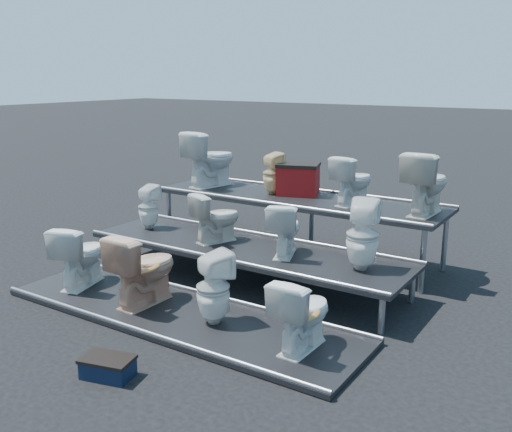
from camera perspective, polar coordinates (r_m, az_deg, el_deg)
The scene contains 18 objects.
ground at distance 7.27m, azimuth -1.05°, elevation -6.57°, with size 80.00×80.00×0.00m, color black.
tier_front at distance 6.30m, azimuth -7.77°, elevation -9.76°, with size 4.20×1.20×0.06m, color black.
tier_mid at distance 7.19m, azimuth -1.06°, elevation -4.86°, with size 4.20×1.20×0.46m, color black.
tier_back at distance 8.20m, azimuth 4.03°, elevation -1.05°, with size 4.20×1.20×0.86m, color black.
toilet_0 at distance 7.19m, azimuth -17.14°, elevation -3.73°, with size 0.43×0.75×0.76m, color silver.
toilet_1 at distance 6.45m, azimuth -11.17°, elevation -5.12°, with size 0.46×0.81×0.82m, color tan.
toilet_2 at distance 5.86m, azimuth -4.28°, elevation -7.17°, with size 0.35×0.35×0.77m, color silver.
toilet_3 at distance 5.36m, azimuth 4.64°, elevation -9.61°, with size 0.40×0.70×0.71m, color silver.
toilet_4 at distance 8.03m, azimuth -10.70°, elevation 0.89°, with size 0.27×0.28×0.61m, color silver.
toilet_5 at distance 7.29m, azimuth -3.99°, elevation -0.13°, with size 0.36×0.63×0.64m, color beige.
toilet_6 at distance 6.74m, azimuth 2.88°, elevation -1.27°, with size 0.36×0.63×0.64m, color silver.
toilet_7 at distance 6.31m, azimuth 10.60°, elevation -1.89°, with size 0.35×0.36×0.79m, color silver.
toilet_8 at distance 8.85m, azimuth -4.61°, elevation 5.73°, with size 0.48×0.84×0.85m, color silver.
toilet_9 at distance 8.24m, azimuth 1.64°, elevation 4.28°, with size 0.27×0.28×0.60m, color beige.
toilet_10 at distance 7.67m, azimuth 9.65°, elevation 3.54°, with size 0.37×0.64×0.66m, color silver.
toilet_11 at distance 7.33m, azimuth 16.65°, elevation 3.20°, with size 0.44×0.77×0.79m, color beige.
red_crate at distance 8.24m, azimuth 4.24°, elevation 3.55°, with size 0.57×0.45×0.41m, color maroon.
step_stool at distance 5.27m, azimuth -14.59°, elevation -14.57°, with size 0.43×0.26×0.15m, color black.
Camera 1 is at (3.82, -5.63, 2.56)m, focal length 40.00 mm.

